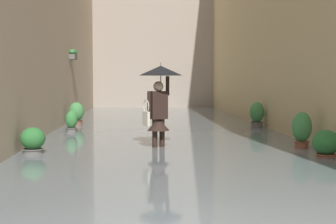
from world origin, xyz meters
name	(u,v)px	position (x,y,z in m)	size (l,w,h in m)	color
ground_plane	(163,134)	(0.00, -11.56, 0.00)	(60.00, 60.00, 0.00)	gray
flood_water	(163,131)	(0.00, -11.56, 0.10)	(7.37, 29.12, 0.20)	slate
building_facade_far	(153,12)	(0.00, -24.02, 5.49)	(10.17, 1.80, 10.98)	#A89989
person_wading	(159,91)	(0.29, -7.22, 1.47)	(0.99, 0.99, 2.11)	#4C4233
potted_plant_far_left	(257,116)	(-3.00, -11.62, 0.55)	(0.46, 0.46, 1.01)	#66605B
potted_plant_mid_left	(302,131)	(-2.87, -6.87, 0.57)	(0.44, 0.44, 1.01)	#9E563D
potted_plant_mid_right	(71,124)	(2.74, -10.58, 0.43)	(0.35, 0.35, 0.82)	#66605B
potted_plant_far_right	(33,144)	(2.95, -6.37, 0.41)	(0.52, 0.52, 0.74)	#66605B
potted_plant_near_right	(76,115)	(2.88, -12.82, 0.52)	(0.51, 0.51, 0.97)	brown
potted_plant_near_left	(326,146)	(-2.93, -5.56, 0.42)	(0.54, 0.54, 0.74)	#9E563D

